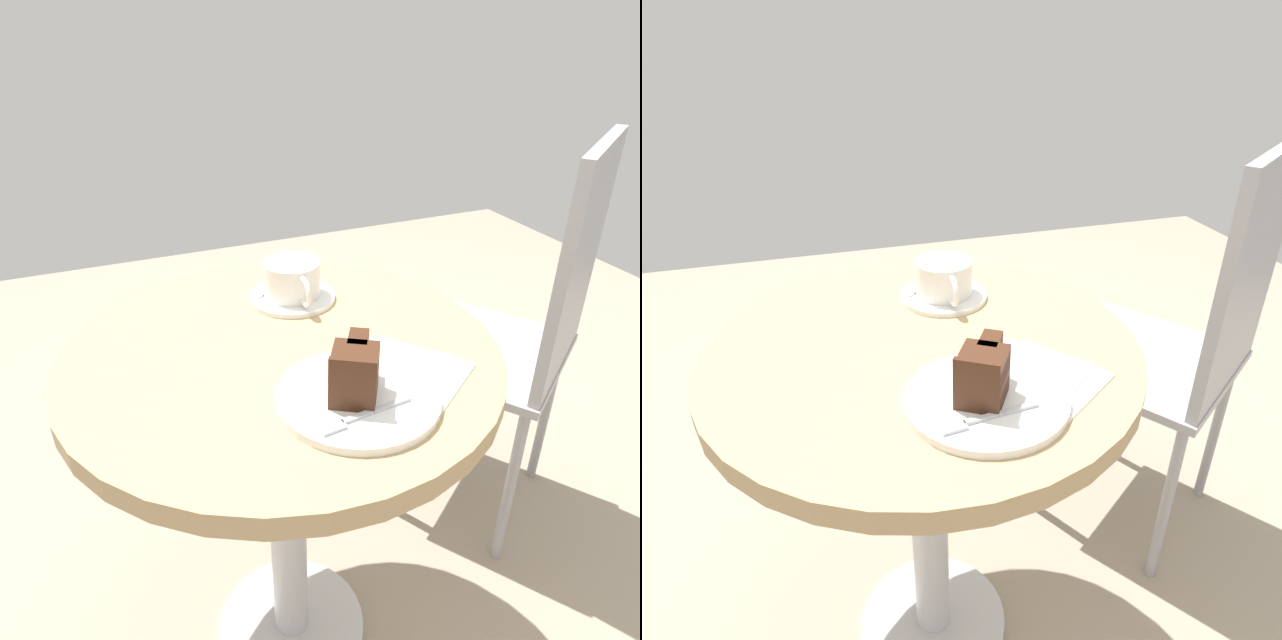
{
  "view_description": "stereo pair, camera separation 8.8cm",
  "coord_description": "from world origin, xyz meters",
  "views": [
    {
      "loc": [
        0.72,
        -0.24,
        1.17
      ],
      "look_at": [
        0.01,
        0.06,
        0.74
      ],
      "focal_mm": 32.0,
      "sensor_mm": 36.0,
      "label": 1
    },
    {
      "loc": [
        0.75,
        -0.16,
        1.17
      ],
      "look_at": [
        0.01,
        0.06,
        0.74
      ],
      "focal_mm": 32.0,
      "sensor_mm": 36.0,
      "label": 2
    }
  ],
  "objects": [
    {
      "name": "cake_plate",
      "position": [
        0.17,
        0.05,
        0.71
      ],
      "size": [
        0.22,
        0.22,
        0.01
      ],
      "color": "white",
      "rests_on": "cafe_table"
    },
    {
      "name": "teaspoon",
      "position": [
        -0.2,
        0.06,
        0.71
      ],
      "size": [
        0.08,
        0.08,
        0.0
      ],
      "rotation": [
        0.0,
        0.0,
        2.35
      ],
      "color": "silver",
      "rests_on": "saucer"
    },
    {
      "name": "fork",
      "position": [
        0.22,
        0.02,
        0.72
      ],
      "size": [
        0.03,
        0.14,
        0.0
      ],
      "rotation": [
        0.0,
        0.0,
        4.82
      ],
      "color": "silver",
      "rests_on": "cake_plate"
    },
    {
      "name": "cake_slice",
      "position": [
        0.17,
        0.04,
        0.75
      ],
      "size": [
        0.11,
        0.09,
        0.08
      ],
      "rotation": [
        0.0,
        0.0,
        2.59
      ],
      "color": "#422619",
      "rests_on": "cake_plate"
    },
    {
      "name": "cafe_chair",
      "position": [
        -0.13,
        0.61,
        0.56
      ],
      "size": [
        0.53,
        0.53,
        0.95
      ],
      "rotation": [
        0.0,
        0.0,
        5.31
      ],
      "color": "#9E9EA3",
      "rests_on": "ground"
    },
    {
      "name": "ground_plane",
      "position": [
        0.0,
        0.0,
        -0.01
      ],
      "size": [
        4.4,
        4.4,
        0.01
      ],
      "primitive_type": "cube",
      "color": "gray",
      "rests_on": "ground"
    },
    {
      "name": "napkin",
      "position": [
        0.13,
        0.13,
        0.71
      ],
      "size": [
        0.23,
        0.22,
        0.0
      ],
      "rotation": [
        0.0,
        0.0,
        3.75
      ],
      "color": "silver",
      "rests_on": "cafe_table"
    },
    {
      "name": "cafe_table",
      "position": [
        0.0,
        0.0,
        0.58
      ],
      "size": [
        0.68,
        0.68,
        0.7
      ],
      "color": "tan",
      "rests_on": "ground"
    },
    {
      "name": "saucer",
      "position": [
        -0.15,
        0.07,
        0.71
      ],
      "size": [
        0.16,
        0.16,
        0.01
      ],
      "color": "white",
      "rests_on": "cafe_table"
    },
    {
      "name": "coffee_cup",
      "position": [
        -0.15,
        0.07,
        0.75
      ],
      "size": [
        0.14,
        0.1,
        0.06
      ],
      "color": "white",
      "rests_on": "saucer"
    }
  ]
}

